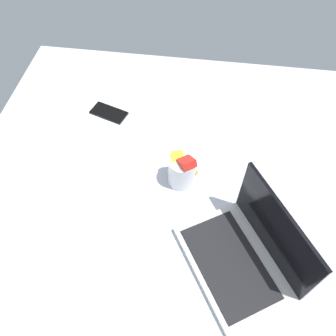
% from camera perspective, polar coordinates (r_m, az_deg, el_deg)
% --- Properties ---
extents(bed_mattress, '(1.80, 1.40, 0.18)m').
position_cam_1_polar(bed_mattress, '(1.14, -1.38, -14.10)').
color(bed_mattress, '#B7BCC6').
rests_on(bed_mattress, ground).
extents(laptop, '(0.40, 0.37, 0.23)m').
position_cam_1_polar(laptop, '(1.02, 12.52, -13.68)').
color(laptop, '#B7BABC').
rests_on(laptop, bed_mattress).
extents(snack_cup, '(0.11, 0.10, 0.14)m').
position_cam_1_polar(snack_cup, '(1.12, 2.34, -0.31)').
color(snack_cup, silver).
rests_on(snack_cup, bed_mattress).
extents(cell_phone, '(0.11, 0.15, 0.01)m').
position_cam_1_polar(cell_phone, '(1.39, -9.75, 8.98)').
color(cell_phone, black).
rests_on(cell_phone, bed_mattress).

